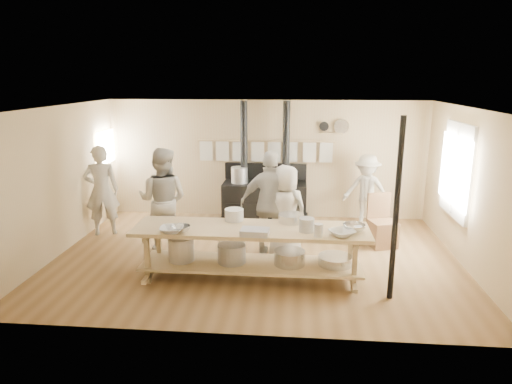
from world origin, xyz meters
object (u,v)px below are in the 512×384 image
(chair, at_px, (382,231))
(roasting_pan, at_px, (255,232))
(cook_center, at_px, (285,212))
(stove, at_px, (264,198))
(prep_table, at_px, (250,248))
(cook_left, at_px, (163,200))
(cook_far_left, at_px, (102,190))
(cook_by_window, at_px, (366,191))
(cook_right, at_px, (271,205))

(chair, relative_size, roasting_pan, 2.41)
(cook_center, bearing_deg, stove, -99.37)
(prep_table, distance_m, cook_left, 2.06)
(cook_center, height_order, chair, cook_center)
(stove, distance_m, cook_center, 2.11)
(cook_far_left, xyz_separation_m, roasting_pan, (3.24, -2.17, -0.01))
(prep_table, relative_size, cook_far_left, 1.99)
(cook_left, height_order, cook_by_window, cook_left)
(stove, bearing_deg, cook_far_left, -159.54)
(cook_far_left, height_order, cook_center, cook_far_left)
(cook_right, bearing_deg, chair, -154.17)
(roasting_pan, bearing_deg, chair, 42.10)
(cook_left, distance_m, cook_by_window, 4.22)
(cook_right, relative_size, cook_by_window, 1.23)
(cook_center, bearing_deg, chair, 177.14)
(chair, bearing_deg, stove, 132.63)
(cook_center, height_order, roasting_pan, cook_center)
(cook_far_left, bearing_deg, cook_by_window, 171.80)
(cook_far_left, distance_m, cook_right, 3.51)
(cook_center, bearing_deg, prep_table, 39.71)
(cook_far_left, distance_m, chair, 5.48)
(cook_by_window, height_order, roasting_pan, cook_by_window)
(prep_table, xyz_separation_m, cook_far_left, (-3.14, 1.84, 0.38))
(prep_table, bearing_deg, chair, 35.78)
(prep_table, height_order, cook_far_left, cook_far_left)
(cook_by_window, distance_m, chair, 1.29)
(roasting_pan, bearing_deg, cook_center, 72.98)
(cook_far_left, distance_m, cook_center, 3.75)
(stove, height_order, cook_by_window, stove)
(cook_center, bearing_deg, cook_by_window, -154.89)
(cook_left, bearing_deg, prep_table, 151.24)
(cook_center, distance_m, cook_right, 0.27)
(stove, distance_m, cook_by_window, 2.18)
(chair, xyz_separation_m, roasting_pan, (-2.20, -1.99, 0.60))
(cook_center, bearing_deg, roasting_pan, 49.70)
(stove, distance_m, roasting_pan, 3.37)
(cook_right, relative_size, roasting_pan, 4.60)
(cook_by_window, bearing_deg, cook_far_left, -145.56)
(stove, xyz_separation_m, cook_by_window, (2.15, -0.17, 0.24))
(cook_center, relative_size, cook_right, 0.87)
(stove, distance_m, cook_right, 2.09)
(stove, relative_size, chair, 2.64)
(prep_table, relative_size, cook_center, 2.20)
(chair, distance_m, roasting_pan, 3.03)
(cook_left, relative_size, chair, 1.92)
(prep_table, bearing_deg, roasting_pan, -73.07)
(stove, relative_size, cook_left, 1.38)
(cook_far_left, relative_size, cook_right, 0.96)
(stove, bearing_deg, prep_table, -90.04)
(cook_far_left, bearing_deg, chair, 159.09)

